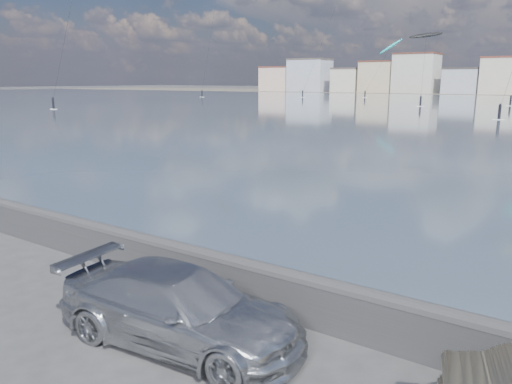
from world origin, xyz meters
TOP-DOWN VIEW (x-y plane):
  - ground at (0.00, 0.00)m, footprint 700.00×700.00m
  - seawall at (0.00, 2.70)m, footprint 400.00×0.36m
  - car_silver at (1.54, 0.74)m, footprint 5.01×2.42m
  - kitesurfer_2 at (-23.89, 101.42)m, footprint 7.56×16.53m
  - kitesurfer_6 at (-44.19, 136.93)m, footprint 7.06×13.07m

SIDE VIEW (x-z plane):
  - ground at x=0.00m, z-range 0.00..0.00m
  - seawall at x=0.00m, z-range 0.04..1.12m
  - car_silver at x=1.54m, z-range 0.00..1.41m
  - kitesurfer_2 at x=-23.89m, z-range 6.03..20.89m
  - kitesurfer_6 at x=-44.19m, z-range 5.49..22.11m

